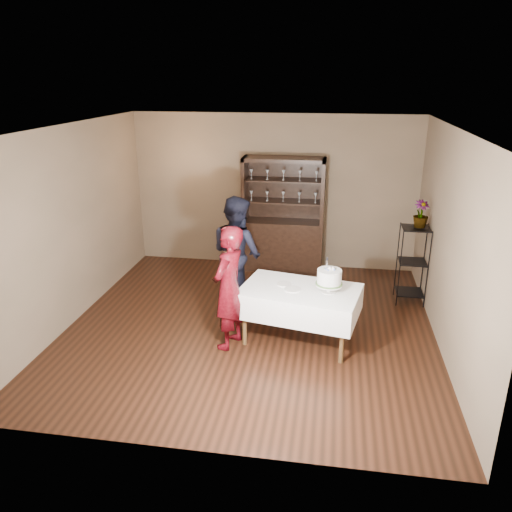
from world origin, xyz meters
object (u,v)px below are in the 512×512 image
object	(u,v)px
china_hutch	(283,234)
cake_table	(300,301)
woman	(229,288)
cake	(329,278)
man	(237,253)
potted_plant	(421,214)
plant_etagere	(412,262)

from	to	relation	value
china_hutch	cake_table	bearing A→B (deg)	-78.92
woman	cake	world-z (taller)	woman
cake_table	woman	size ratio (longest dim) A/B	1.01
woman	man	bearing A→B (deg)	-157.46
china_hutch	woman	bearing A→B (deg)	-97.74
man	potted_plant	distance (m)	2.75
man	cake	size ratio (longest dim) A/B	3.63
man	woman	bearing A→B (deg)	135.76
woman	china_hutch	bearing A→B (deg)	-171.29
woman	cake_table	bearing A→B (deg)	122.89
cake_table	cake	world-z (taller)	cake
woman	cake	xyz separation A→B (m)	(1.23, 0.22, 0.12)
woman	man	xyz separation A→B (m)	(-0.12, 1.14, 0.05)
cake	potted_plant	size ratio (longest dim) A/B	1.17
plant_etagere	woman	xyz separation A→B (m)	(-2.46, -1.74, 0.15)
woman	potted_plant	xyz separation A→B (m)	(2.51, 1.76, 0.59)
china_hutch	man	bearing A→B (deg)	-106.92
man	potted_plant	size ratio (longest dim) A/B	4.23
plant_etagere	man	world-z (taller)	man
woman	man	size ratio (longest dim) A/B	0.94
cake_table	woman	bearing A→B (deg)	-163.56
cake_table	potted_plant	world-z (taller)	potted_plant
china_hutch	cake	size ratio (longest dim) A/B	4.25
cake	woman	bearing A→B (deg)	-170.07
plant_etagere	china_hutch	bearing A→B (deg)	153.17
cake	man	bearing A→B (deg)	145.63
plant_etagere	man	xyz separation A→B (m)	(-2.58, -0.60, 0.20)
plant_etagere	potted_plant	xyz separation A→B (m)	(0.05, 0.02, 0.74)
china_hutch	man	size ratio (longest dim) A/B	1.17
cake_table	plant_etagere	bearing A→B (deg)	43.06
plant_etagere	cake_table	xyz separation A→B (m)	(-1.58, -1.48, -0.09)
cake_table	potted_plant	distance (m)	2.37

